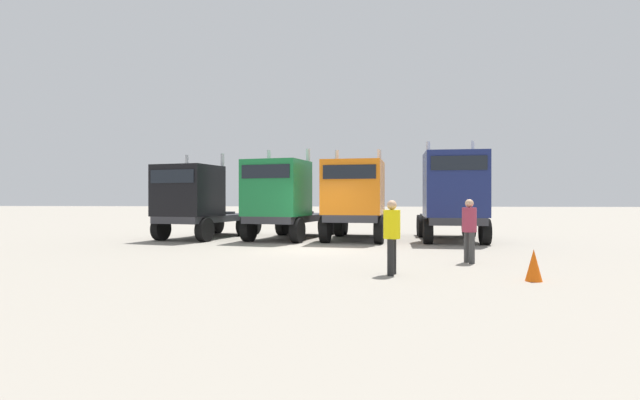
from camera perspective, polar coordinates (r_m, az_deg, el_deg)
ground at (r=17.03m, az=-0.62°, el=-5.95°), size 200.00×200.00×0.00m
semi_truck_black at (r=22.04m, az=-14.54°, el=-0.14°), size 3.77×6.18×3.87m
semi_truck_green at (r=20.88m, az=-4.46°, el=0.08°), size 3.75×6.40×4.04m
semi_truck_orange at (r=20.48m, az=4.30°, el=0.13°), size 3.17×6.08×3.99m
semi_truck_navy at (r=20.61m, az=15.64°, el=0.47°), size 2.80×5.81×4.31m
visitor_in_hivis at (r=11.39m, az=8.61°, el=-3.75°), size 0.49×0.49×1.77m
visitor_with_camera at (r=14.00m, az=17.47°, el=-2.98°), size 0.50×0.50×1.79m
traffic_cone_near at (r=11.46m, az=24.25°, el=-7.13°), size 0.36×0.36×0.70m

